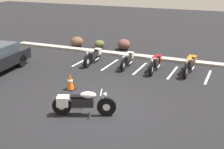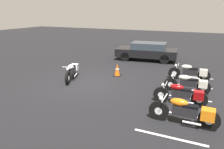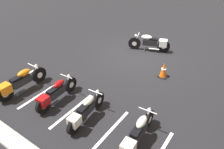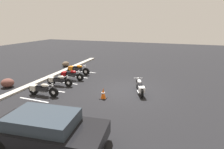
{
  "view_description": "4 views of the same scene",
  "coord_description": "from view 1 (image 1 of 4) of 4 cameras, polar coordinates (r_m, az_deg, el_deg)",
  "views": [
    {
      "loc": [
        4.52,
        -9.24,
        4.69
      ],
      "look_at": [
        -0.41,
        2.17,
        0.49
      ],
      "focal_mm": 50.0,
      "sensor_mm": 36.0,
      "label": 1
    },
    {
      "loc": [
        8.9,
        5.73,
        3.52
      ],
      "look_at": [
        -0.38,
        1.41,
        0.49
      ],
      "focal_mm": 35.0,
      "sensor_mm": 36.0,
      "label": 2
    },
    {
      "loc": [
        -4.5,
        8.79,
        5.27
      ],
      "look_at": [
        -0.31,
        2.79,
        0.46
      ],
      "focal_mm": 35.0,
      "sensor_mm": 36.0,
      "label": 3
    },
    {
      "loc": [
        -10.81,
        -2.66,
        4.43
      ],
      "look_at": [
        0.92,
        1.47,
        0.72
      ],
      "focal_mm": 28.0,
      "sensor_mm": 36.0,
      "label": 4
    }
  ],
  "objects": [
    {
      "name": "motorcycle_white_featured",
      "position": [
        10.54,
        -5.74,
        -5.14
      ],
      "size": [
        2.06,
        0.98,
        0.85
      ],
      "rotation": [
        0.0,
        0.0,
        0.36
      ],
      "color": "black",
      "rests_on": "ground"
    },
    {
      "name": "stall_line_2",
      "position": [
        15.6,
        5.14,
        1.11
      ],
      "size": [
        0.1,
        2.1,
        0.0
      ],
      "primitive_type": "cube",
      "color": "white",
      "rests_on": "ground"
    },
    {
      "name": "parked_bike_3",
      "position": [
        15.24,
        14.01,
        1.99
      ],
      "size": [
        0.62,
        2.19,
        0.86
      ],
      "rotation": [
        0.0,
        0.0,
        -1.58
      ],
      "color": "black",
      "rests_on": "ground"
    },
    {
      "name": "landscape_rock_3",
      "position": [
        19.64,
        -2.33,
        5.59
      ],
      "size": [
        0.81,
        0.85,
        0.5
      ],
      "primitive_type": "ellipsoid",
      "rotation": [
        0.0,
        0.0,
        1.22
      ],
      "color": "#4F552D",
      "rests_on": "ground"
    },
    {
      "name": "landscape_rock_2",
      "position": [
        20.07,
        -6.43,
        5.97
      ],
      "size": [
        1.03,
        1.06,
        0.64
      ],
      "primitive_type": "ellipsoid",
      "rotation": [
        0.0,
        0.0,
        1.19
      ],
      "color": "brown",
      "rests_on": "ground"
    },
    {
      "name": "concrete_curb",
      "position": [
        17.41,
        7.49,
        3.09
      ],
      "size": [
        18.0,
        0.5,
        0.12
      ],
      "primitive_type": "cube",
      "color": "#A8A399",
      "rests_on": "ground"
    },
    {
      "name": "stall_line_1",
      "position": [
        16.16,
        -0.39,
        1.81
      ],
      "size": [
        0.1,
        2.1,
        0.0
      ],
      "primitive_type": "cube",
      "color": "white",
      "rests_on": "ground"
    },
    {
      "name": "stall_line_0",
      "position": [
        16.86,
        -5.51,
        2.44
      ],
      "size": [
        0.1,
        2.1,
        0.0
      ],
      "primitive_type": "cube",
      "color": "white",
      "rests_on": "ground"
    },
    {
      "name": "parked_bike_1",
      "position": [
        15.77,
        2.84,
        2.93
      ],
      "size": [
        0.56,
        1.98,
        0.78
      ],
      "rotation": [
        0.0,
        0.0,
        -1.48
      ],
      "color": "black",
      "rests_on": "ground"
    },
    {
      "name": "landscape_rock_0",
      "position": [
        19.24,
        2.2,
        5.52
      ],
      "size": [
        1.05,
        1.1,
        0.63
      ],
      "primitive_type": "ellipsoid",
      "rotation": [
        0.0,
        0.0,
        1.97
      ],
      "color": "brown",
      "rests_on": "ground"
    },
    {
      "name": "stall_line_3",
      "position": [
        15.2,
        11.01,
        0.35
      ],
      "size": [
        0.1,
        2.1,
        0.0
      ],
      "primitive_type": "cube",
      "color": "white",
      "rests_on": "ground"
    },
    {
      "name": "stall_line_4",
      "position": [
        14.96,
        17.14,
        -0.44
      ],
      "size": [
        0.1,
        2.1,
        0.0
      ],
      "primitive_type": "cube",
      "color": "white",
      "rests_on": "ground"
    },
    {
      "name": "traffic_cone",
      "position": [
        12.86,
        -7.65,
        -1.35
      ],
      "size": [
        0.4,
        0.4,
        0.69
      ],
      "color": "black",
      "rests_on": "ground"
    },
    {
      "name": "parked_bike_0",
      "position": [
        16.39,
        -3.43,
        3.6
      ],
      "size": [
        0.59,
        2.09,
        0.82
      ],
      "rotation": [
        0.0,
        0.0,
        -1.5
      ],
      "color": "black",
      "rests_on": "ground"
    },
    {
      "name": "parked_bike_2",
      "position": [
        15.26,
        7.93,
        2.26
      ],
      "size": [
        0.57,
        2.03,
        0.8
      ],
      "rotation": [
        0.0,
        0.0,
        -1.51
      ],
      "color": "black",
      "rests_on": "ground"
    },
    {
      "name": "ground",
      "position": [
        11.31,
        -2.46,
        -5.85
      ],
      "size": [
        60.0,
        60.0,
        0.0
      ],
      "primitive_type": "plane",
      "color": "black"
    }
  ]
}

